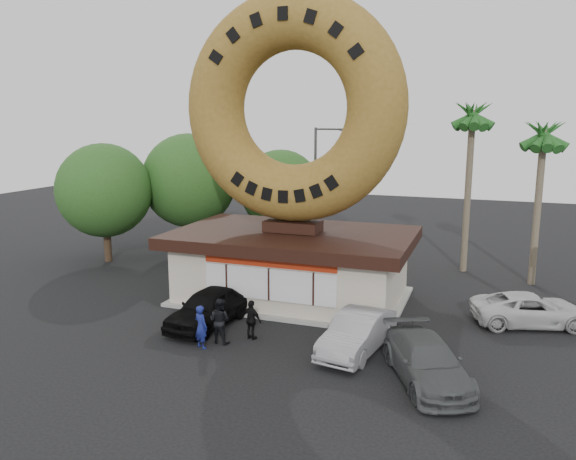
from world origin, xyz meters
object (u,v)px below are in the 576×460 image
(car_white, at_px, (531,310))
(car_black, at_px, (208,308))
(giant_donut, at_px, (293,108))
(person_left, at_px, (201,327))
(street_lamp, at_px, (317,183))
(car_silver, at_px, (357,333))
(person_center, at_px, (220,321))
(person_right, at_px, (252,320))
(donut_shop, at_px, (293,263))
(car_grey, at_px, (427,361))

(car_white, bearing_deg, car_black, 93.20)
(giant_donut, distance_m, person_left, 10.73)
(street_lamp, bearing_deg, car_silver, -67.73)
(giant_donut, distance_m, car_black, 9.68)
(person_center, bearing_deg, person_right, -139.78)
(car_black, relative_size, car_silver, 1.02)
(donut_shop, bearing_deg, car_silver, -49.86)
(donut_shop, relative_size, person_left, 6.69)
(street_lamp, relative_size, car_silver, 1.79)
(donut_shop, relative_size, giant_donut, 1.08)
(donut_shop, xyz_separation_m, giant_donut, (0.00, 0.02, 7.22))
(person_right, relative_size, car_silver, 0.36)
(giant_donut, height_order, person_center, giant_donut)
(street_lamp, relative_size, person_left, 4.78)
(donut_shop, distance_m, car_silver, 6.86)
(car_white, bearing_deg, giant_donut, 73.02)
(person_right, bearing_deg, car_white, -135.78)
(car_silver, distance_m, car_white, 8.12)
(person_right, xyz_separation_m, car_white, (10.40, 5.43, -0.12))
(car_black, distance_m, car_grey, 9.42)
(person_right, xyz_separation_m, car_silver, (4.16, 0.24, -0.06))
(giant_donut, xyz_separation_m, person_center, (-0.82, -6.16, -8.10))
(donut_shop, bearing_deg, car_grey, -43.82)
(person_center, xyz_separation_m, car_silver, (5.19, 0.97, -0.15))
(car_black, xyz_separation_m, car_grey, (9.18, -2.13, -0.07))
(street_lamp, height_order, person_left, street_lamp)
(person_left, bearing_deg, street_lamp, -65.41)
(donut_shop, bearing_deg, person_center, -97.56)
(giant_donut, height_order, street_lamp, giant_donut)
(person_left, xyz_separation_m, car_grey, (8.31, 0.07, -0.13))
(car_grey, xyz_separation_m, car_white, (3.54, 6.80, -0.04))
(person_center, bearing_deg, person_left, 63.64)
(person_left, bearing_deg, donut_shop, -77.77)
(street_lamp, distance_m, car_white, 16.43)
(street_lamp, xyz_separation_m, car_silver, (6.23, -15.20, -3.75))
(street_lamp, relative_size, car_white, 1.66)
(giant_donut, relative_size, person_left, 6.19)
(donut_shop, xyz_separation_m, car_silver, (4.37, -5.18, -1.03))
(donut_shop, xyz_separation_m, street_lamp, (-1.86, 10.02, 2.72))
(person_right, bearing_deg, car_black, -1.69)
(donut_shop, bearing_deg, car_white, 0.07)
(person_right, bearing_deg, donut_shop, -71.20)
(donut_shop, bearing_deg, giant_donut, 90.00)
(car_grey, bearing_deg, giant_donut, 110.57)
(car_black, xyz_separation_m, car_white, (12.71, 4.67, -0.11))
(car_silver, height_order, car_grey, car_silver)
(car_black, bearing_deg, person_right, -12.03)
(donut_shop, bearing_deg, person_left, -100.27)
(giant_donut, bearing_deg, person_center, -97.54)
(giant_donut, xyz_separation_m, person_left, (-1.24, -6.87, -8.15))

